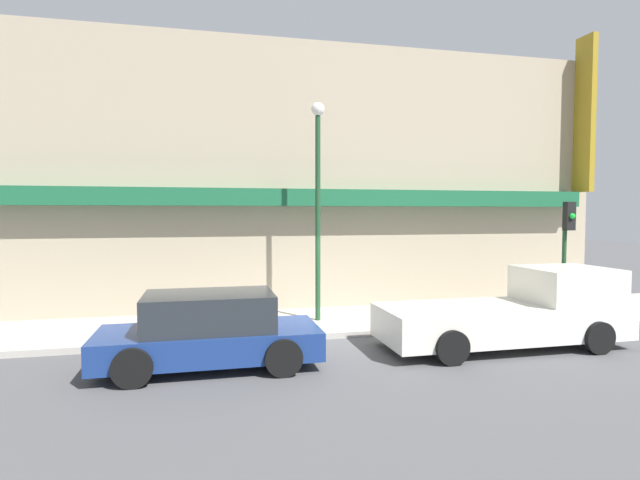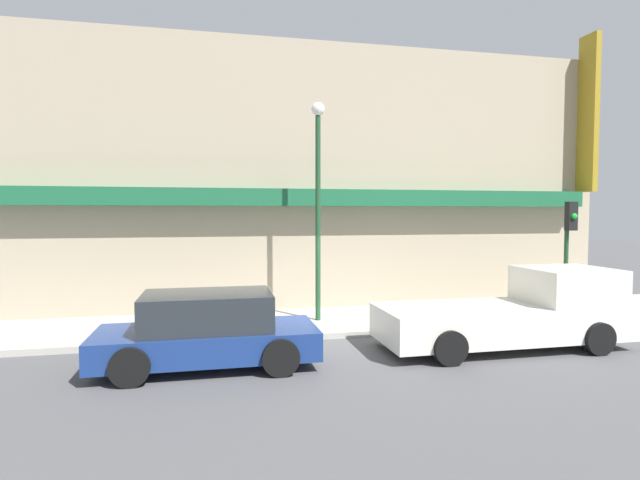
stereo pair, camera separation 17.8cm
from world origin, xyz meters
name	(u,v)px [view 2 (the right image)]	position (x,y,z in m)	size (l,w,h in m)	color
ground_plane	(336,339)	(0.00, 0.00, 0.00)	(80.00, 80.00, 0.00)	#4C4C4F
sidewalk	(321,322)	(0.00, 1.64, 0.08)	(36.00, 3.28, 0.15)	#ADA89E
building	(301,181)	(0.02, 4.75, 4.13)	(19.80, 3.80, 8.97)	tan
pickup_truck	(517,313)	(3.89, -1.58, 0.79)	(5.64, 2.15, 1.79)	white
parked_car	(208,331)	(-3.03, -1.58, 0.73)	(4.32, 2.02, 1.49)	navy
fire_hydrant	(256,315)	(-1.85, 0.87, 0.51)	(0.18, 0.18, 0.72)	red
street_lamp	(318,186)	(-0.11, 1.52, 3.79)	(0.36, 0.36, 5.87)	#1E4728
traffic_light	(569,237)	(6.86, 0.49, 2.39)	(0.28, 0.42, 3.23)	#1E4728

